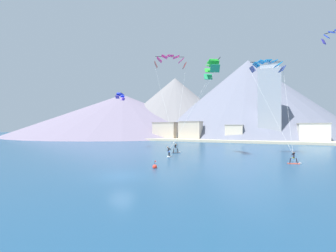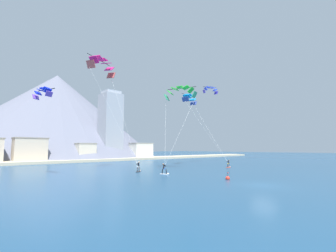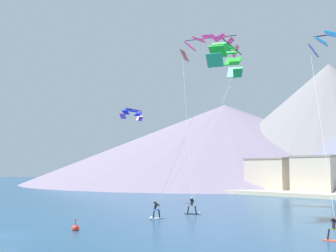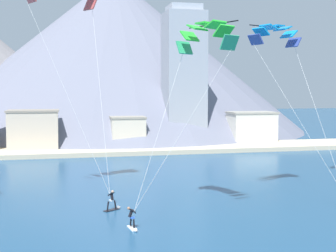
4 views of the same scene
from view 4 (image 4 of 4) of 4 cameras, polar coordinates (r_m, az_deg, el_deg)
kitesurfer_near_lead at (r=40.57m, az=-6.66°, el=-9.36°), size 1.68×1.29×1.82m
kitesurfer_mid_center at (r=35.03m, az=-4.34°, el=-11.65°), size 0.72×1.78×1.76m
parafoil_kite_near_trail at (r=46.16m, az=12.96°, el=10.91°), size 5.91×9.47×15.02m
parafoil_kite_mid_center at (r=38.10m, az=4.63°, el=11.10°), size 8.11×6.30×14.24m
shoreline_strip at (r=76.08m, az=-8.07°, el=-2.97°), size 180.00×10.00×0.70m
shore_building_promenade_mid at (r=78.32m, az=-16.08°, el=-0.60°), size 8.10×5.47×6.87m
shore_building_quay_east at (r=79.10m, az=-4.96°, el=-0.84°), size 5.80×5.41×5.63m
shore_building_quay_west at (r=86.51m, az=10.14°, el=-0.28°), size 8.33×5.54×6.09m
highrise_tower at (r=84.69m, az=1.92°, el=5.96°), size 7.00×7.00×25.05m
mountain_peak_west_ridge at (r=120.29m, az=-6.54°, el=8.84°), size 93.50×93.50×38.48m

